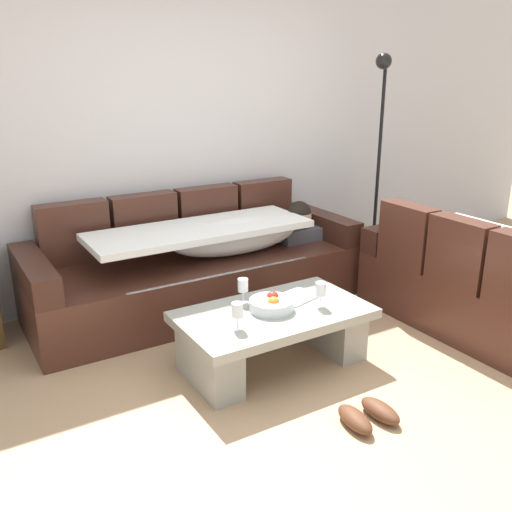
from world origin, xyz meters
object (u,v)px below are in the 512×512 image
object	(u,v)px
pair_of_shoes	(368,415)
wine_glass_near_left	(237,311)
couch_near_window	(489,286)
coffee_table	(273,331)
floor_lamp	(379,148)
couch_along_wall	(202,266)
fruit_bowl	(272,304)
wine_glass_near_right	(321,290)
open_magazine	(297,297)
wine_glass_far_back	(243,286)

from	to	relation	value
pair_of_shoes	wine_glass_near_left	bearing A→B (deg)	121.80
couch_near_window	coffee_table	world-z (taller)	couch_near_window
couch_near_window	floor_lamp	xyz separation A→B (m)	(0.32, 1.56, 0.78)
floor_lamp	coffee_table	bearing A→B (deg)	-148.30
couch_along_wall	fruit_bowl	xyz separation A→B (m)	(-0.04, -1.09, 0.09)
wine_glass_near_right	floor_lamp	world-z (taller)	floor_lamp
couch_along_wall	pair_of_shoes	distance (m)	1.92
wine_glass_near_right	pair_of_shoes	size ratio (longest dim) A/B	0.54
coffee_table	pair_of_shoes	distance (m)	0.82
couch_near_window	floor_lamp	distance (m)	1.77
open_magazine	pair_of_shoes	xyz separation A→B (m)	(-0.15, -0.89, -0.34)
couch_along_wall	fruit_bowl	world-z (taller)	couch_along_wall
coffee_table	wine_glass_near_right	size ratio (longest dim) A/B	7.23
fruit_bowl	pair_of_shoes	bearing A→B (deg)	-82.72
wine_glass_near_right	open_magazine	bearing A→B (deg)	101.36
couch_near_window	open_magazine	size ratio (longest dim) A/B	6.39
fruit_bowl	wine_glass_near_left	distance (m)	0.35
coffee_table	wine_glass_near_left	distance (m)	0.43
wine_glass_near_left	open_magazine	bearing A→B (deg)	20.21
wine_glass_near_right	wine_glass_far_back	bearing A→B (deg)	141.29
fruit_bowl	open_magazine	distance (m)	0.26
couch_near_window	floor_lamp	size ratio (longest dim) A/B	0.92
wine_glass_far_back	pair_of_shoes	distance (m)	1.11
wine_glass_near_right	couch_along_wall	bearing A→B (deg)	101.45
couch_along_wall	floor_lamp	bearing A→B (deg)	2.50
couch_near_window	fruit_bowl	size ratio (longest dim) A/B	6.39
couch_near_window	wine_glass_far_back	size ratio (longest dim) A/B	10.77
couch_along_wall	wine_glass_near_right	world-z (taller)	couch_along_wall
wine_glass_near_left	wine_glass_far_back	bearing A→B (deg)	55.29
couch_along_wall	wine_glass_near_right	size ratio (longest dim) A/B	15.60
couch_along_wall	wine_glass_near_right	distance (m)	1.25
fruit_bowl	pair_of_shoes	world-z (taller)	fruit_bowl
coffee_table	floor_lamp	bearing A→B (deg)	31.70
couch_near_window	couch_along_wall	bearing A→B (deg)	46.92
fruit_bowl	open_magazine	size ratio (longest dim) A/B	1.00
coffee_table	fruit_bowl	world-z (taller)	fruit_bowl
couch_near_window	pair_of_shoes	distance (m)	1.60
wine_glass_near_left	wine_glass_near_right	size ratio (longest dim) A/B	1.00
coffee_table	wine_glass_far_back	size ratio (longest dim) A/B	7.23
coffee_table	fruit_bowl	size ratio (longest dim) A/B	4.29
wine_glass_near_right	floor_lamp	xyz separation A→B (m)	(1.65, 1.30, 0.62)
pair_of_shoes	wine_glass_far_back	bearing A→B (deg)	101.39
couch_near_window	fruit_bowl	xyz separation A→B (m)	(-1.62, 0.38, 0.08)
couch_along_wall	wine_glass_far_back	world-z (taller)	couch_along_wall
wine_glass_near_right	open_magazine	distance (m)	0.23
wine_glass_near_right	floor_lamp	bearing A→B (deg)	38.25
floor_lamp	pair_of_shoes	bearing A→B (deg)	-132.73
wine_glass_far_back	pair_of_shoes	world-z (taller)	wine_glass_far_back
coffee_table	fruit_bowl	distance (m)	0.18
couch_along_wall	wine_glass_near_left	size ratio (longest dim) A/B	15.60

